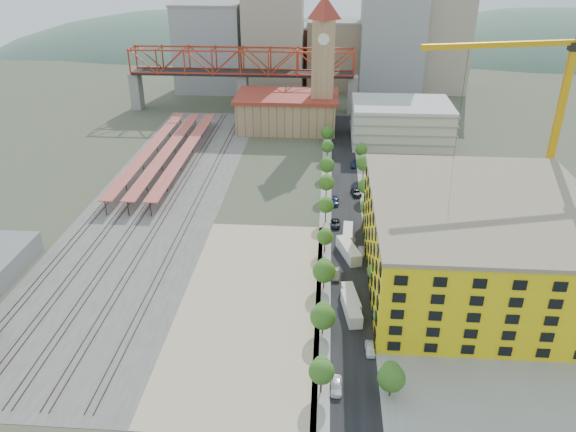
# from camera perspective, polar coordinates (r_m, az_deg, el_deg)

# --- Properties ---
(ground) EXTENTS (400.00, 400.00, 0.00)m
(ground) POSITION_cam_1_polar(r_m,az_deg,el_deg) (140.29, -0.51, -1.44)
(ground) COLOR #474C38
(ground) RESTS_ON ground
(ballast_strip) EXTENTS (36.00, 165.00, 0.06)m
(ballast_strip) POSITION_cam_1_polar(r_m,az_deg,el_deg) (162.24, -12.79, 1.95)
(ballast_strip) COLOR #605E59
(ballast_strip) RESTS_ON ground
(dirt_lot) EXTENTS (28.00, 67.00, 0.06)m
(dirt_lot) POSITION_cam_1_polar(r_m,az_deg,el_deg) (114.02, -3.81, -8.83)
(dirt_lot) COLOR tan
(dirt_lot) RESTS_ON ground
(street_asphalt) EXTENTS (12.00, 170.00, 0.06)m
(street_asphalt) POSITION_cam_1_polar(r_m,az_deg,el_deg) (153.41, 5.91, 1.01)
(street_asphalt) COLOR black
(street_asphalt) RESTS_ON ground
(sidewalk_west) EXTENTS (3.00, 170.00, 0.04)m
(sidewalk_west) POSITION_cam_1_polar(r_m,az_deg,el_deg) (153.30, 3.86, 1.08)
(sidewalk_west) COLOR gray
(sidewalk_west) RESTS_ON ground
(sidewalk_east) EXTENTS (3.00, 170.00, 0.04)m
(sidewalk_east) POSITION_cam_1_polar(r_m,az_deg,el_deg) (153.72, 7.96, 0.94)
(sidewalk_east) COLOR gray
(sidewalk_east) RESTS_ON ground
(construction_pad) EXTENTS (50.00, 90.00, 0.06)m
(construction_pad) POSITION_cam_1_polar(r_m,az_deg,el_deg) (127.52, 19.45, -6.27)
(construction_pad) COLOR gray
(construction_pad) RESTS_ON ground
(rail_tracks) EXTENTS (26.56, 160.00, 0.18)m
(rail_tracks) POSITION_cam_1_polar(r_m,az_deg,el_deg) (162.71, -13.40, 2.00)
(rail_tracks) COLOR #382B23
(rail_tracks) RESTS_ON ground
(platform_canopies) EXTENTS (16.00, 80.00, 4.12)m
(platform_canopies) POSITION_cam_1_polar(r_m,az_deg,el_deg) (186.54, -12.12, 6.63)
(platform_canopies) COLOR #CC624E
(platform_canopies) RESTS_ON ground
(station_hall) EXTENTS (38.00, 24.00, 13.10)m
(station_hall) POSITION_cam_1_polar(r_m,az_deg,el_deg) (214.27, -0.09, 10.59)
(station_hall) COLOR tan
(station_hall) RESTS_ON ground
(clock_tower) EXTENTS (12.00, 12.00, 52.00)m
(clock_tower) POSITION_cam_1_polar(r_m,az_deg,el_deg) (206.71, 3.60, 16.22)
(clock_tower) COLOR tan
(clock_tower) RESTS_ON ground
(parking_garage) EXTENTS (34.00, 26.00, 14.00)m
(parking_garage) POSITION_cam_1_polar(r_m,az_deg,el_deg) (203.79, 11.38, 9.31)
(parking_garage) COLOR silver
(parking_garage) RESTS_ON ground
(truss_bridge) EXTENTS (94.00, 9.60, 25.60)m
(truss_bridge) POSITION_cam_1_polar(r_m,az_deg,el_deg) (235.76, -4.70, 15.05)
(truss_bridge) COLOR gray
(truss_bridge) RESTS_ON ground
(construction_building) EXTENTS (44.60, 50.60, 18.80)m
(construction_building) POSITION_cam_1_polar(r_m,az_deg,el_deg) (122.10, 18.75, -2.55)
(construction_building) COLOR yellow
(construction_building) RESTS_ON ground
(street_trees) EXTENTS (15.40, 124.40, 8.00)m
(street_trees) POSITION_cam_1_polar(r_m,az_deg,el_deg) (144.47, 5.99, -0.71)
(street_trees) COLOR #30661E
(street_trees) RESTS_ON ground
(skyline) EXTENTS (133.00, 46.00, 60.00)m
(skyline) POSITION_cam_1_polar(r_m,az_deg,el_deg) (269.12, 3.66, 17.39)
(skyline) COLOR #9EA0A3
(skyline) RESTS_ON ground
(distant_hills) EXTENTS (647.00, 264.00, 227.00)m
(distant_hills) POSITION_cam_1_polar(r_m,az_deg,el_deg) (411.55, 8.79, 5.66)
(distant_hills) COLOR #4C6B59
(distant_hills) RESTS_ON ground
(tower_crane) EXTENTS (47.97, 13.92, 52.41)m
(tower_crane) POSITION_cam_1_polar(r_m,az_deg,el_deg) (145.50, 25.10, 10.79)
(tower_crane) COLOR #E8A30F
(tower_crane) RESTS_ON ground
(site_trailer_a) EXTENTS (4.05, 10.07, 2.68)m
(site_trailer_a) POSITION_cam_1_polar(r_m,az_deg,el_deg) (110.77, 6.46, -9.32)
(site_trailer_a) COLOR silver
(site_trailer_a) RESTS_ON ground
(site_trailer_b) EXTENTS (3.91, 9.20, 2.44)m
(site_trailer_b) POSITION_cam_1_polar(r_m,az_deg,el_deg) (113.62, 6.41, -8.36)
(site_trailer_b) COLOR silver
(site_trailer_b) RESTS_ON ground
(site_trailer_c) EXTENTS (5.80, 10.64, 2.82)m
(site_trailer_c) POSITION_cam_1_polar(r_m,az_deg,el_deg) (129.32, 6.18, -3.52)
(site_trailer_c) COLOR silver
(site_trailer_c) RESTS_ON ground
(site_trailer_d) EXTENTS (2.74, 8.76, 2.37)m
(site_trailer_d) POSITION_cam_1_polar(r_m,az_deg,el_deg) (137.05, 6.08, -1.77)
(site_trailer_d) COLOR silver
(site_trailer_d) RESTS_ON ground
(car_0) EXTENTS (1.95, 4.66, 1.58)m
(car_0) POSITION_cam_1_polar(r_m,az_deg,el_deg) (95.16, 4.94, -16.83)
(car_0) COLOR white
(car_0) RESTS_ON ground
(car_1) EXTENTS (1.67, 4.58, 1.50)m
(car_1) POSITION_cam_1_polar(r_m,az_deg,el_deg) (121.82, 4.85, -5.89)
(car_1) COLOR gray
(car_1) RESTS_ON ground
(car_2) EXTENTS (2.29, 4.95, 1.37)m
(car_2) POSITION_cam_1_polar(r_m,az_deg,el_deg) (142.29, 4.81, -0.80)
(car_2) COLOR black
(car_2) RESTS_ON ground
(car_3) EXTENTS (2.33, 5.25, 1.50)m
(car_3) POSITION_cam_1_polar(r_m,az_deg,el_deg) (154.13, 4.80, 1.49)
(car_3) COLOR #1A264D
(car_3) RESTS_ON ground
(car_4) EXTENTS (1.83, 4.29, 1.45)m
(car_4) POSITION_cam_1_polar(r_m,az_deg,el_deg) (102.74, 8.34, -13.22)
(car_4) COLOR white
(car_4) RESTS_ON ground
(car_5) EXTENTS (1.53, 4.11, 1.34)m
(car_5) POSITION_cam_1_polar(r_m,az_deg,el_deg) (130.81, 7.47, -3.60)
(car_5) COLOR #AEAEB4
(car_5) RESTS_ON ground
(car_6) EXTENTS (3.26, 5.57, 1.46)m
(car_6) POSITION_cam_1_polar(r_m,az_deg,el_deg) (160.08, 6.94, 2.37)
(car_6) COLOR black
(car_6) RESTS_ON ground
(car_7) EXTENTS (2.33, 4.69, 1.31)m
(car_7) POSITION_cam_1_polar(r_m,az_deg,el_deg) (179.99, 6.69, 5.17)
(car_7) COLOR #1B204F
(car_7) RESTS_ON ground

